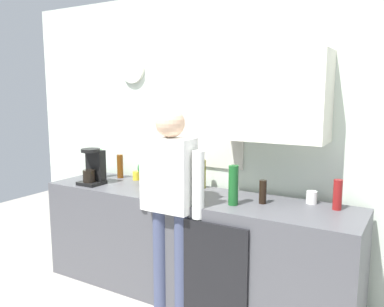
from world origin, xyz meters
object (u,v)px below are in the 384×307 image
object	(u,v)px
bottle_red_vinegar	(338,195)
potted_plant	(146,171)
bottle_amber_beer	(120,166)
cup_white_mug	(312,197)
bottle_green_wine	(233,185)
person_at_sink	(171,194)
bottle_olive_oil	(202,174)
dish_soap	(146,182)
coffee_maker	(93,168)
cup_yellow_cup	(136,176)
bottle_dark_sauce	(263,192)
storage_canister	(171,184)
bottle_clear_soda	(98,164)

from	to	relation	value
bottle_red_vinegar	potted_plant	distance (m)	1.64
bottle_amber_beer	cup_white_mug	distance (m)	1.85
cup_white_mug	potted_plant	distance (m)	1.45
bottle_green_wine	potted_plant	distance (m)	0.96
potted_plant	person_at_sink	distance (m)	0.63
bottle_olive_oil	dish_soap	size ratio (longest dim) A/B	1.39
bottle_green_wine	bottle_red_vinegar	bearing A→B (deg)	21.00
potted_plant	bottle_green_wine	bearing A→B (deg)	-10.45
coffee_maker	bottle_olive_oil	xyz separation A→B (m)	(0.94, 0.37, -0.02)
coffee_maker	cup_yellow_cup	bearing A→B (deg)	54.42
bottle_amber_beer	bottle_dark_sauce	size ratio (longest dim) A/B	1.28
coffee_maker	bottle_dark_sauce	size ratio (longest dim) A/B	1.83
coffee_maker	bottle_green_wine	size ratio (longest dim) A/B	1.10
potted_plant	dish_soap	world-z (taller)	potted_plant
storage_canister	bottle_olive_oil	bearing A→B (deg)	68.23
cup_white_mug	bottle_dark_sauce	bearing A→B (deg)	-149.50
cup_white_mug	storage_canister	bearing A→B (deg)	-164.28
bottle_olive_oil	bottle_clear_soda	bearing A→B (deg)	-171.97
coffee_maker	bottle_amber_beer	world-z (taller)	coffee_maker
dish_soap	person_at_sink	world-z (taller)	person_at_sink
bottle_amber_beer	bottle_red_vinegar	bearing A→B (deg)	-0.95
cup_white_mug	bottle_clear_soda	bearing A→B (deg)	-175.87
coffee_maker	bottle_red_vinegar	xyz separation A→B (m)	(2.08, 0.29, -0.04)
cup_white_mug	dish_soap	bearing A→B (deg)	-165.54
cup_yellow_cup	storage_canister	bearing A→B (deg)	-25.05
storage_canister	person_at_sink	bearing A→B (deg)	-57.59
bottle_clear_soda	cup_yellow_cup	bearing A→B (deg)	16.95
coffee_maker	bottle_green_wine	xyz separation A→B (m)	(1.39, 0.03, 0.00)
bottle_amber_beer	dish_soap	distance (m)	0.62
bottle_clear_soda	cup_white_mug	bearing A→B (deg)	4.13
bottle_olive_oil	bottle_red_vinegar	world-z (taller)	bottle_olive_oil
bottle_olive_oil	person_at_sink	size ratio (longest dim) A/B	0.16
bottle_olive_oil	dish_soap	distance (m)	0.50
cup_yellow_cup	storage_canister	distance (m)	0.64
bottle_dark_sauce	storage_canister	size ratio (longest dim) A/B	1.06
coffee_maker	bottle_amber_beer	xyz separation A→B (m)	(0.04, 0.33, -0.03)
bottle_clear_soda	potted_plant	world-z (taller)	bottle_clear_soda
bottle_clear_soda	storage_canister	bearing A→B (deg)	-9.17
bottle_amber_beer	bottle_olive_oil	bearing A→B (deg)	2.50
bottle_olive_oil	person_at_sink	bearing A→B (deg)	-87.68
bottle_dark_sauce	potted_plant	distance (m)	1.12
potted_plant	cup_white_mug	bearing A→B (deg)	6.36
cup_white_mug	bottle_green_wine	bearing A→B (deg)	-146.13
bottle_clear_soda	cup_yellow_cup	size ratio (longest dim) A/B	3.29
bottle_olive_oil	storage_canister	size ratio (longest dim) A/B	1.47
bottle_olive_oil	bottle_red_vinegar	xyz separation A→B (m)	(1.15, -0.07, -0.01)
cup_white_mug	bottle_amber_beer	bearing A→B (deg)	-178.97
person_at_sink	storage_canister	bearing A→B (deg)	115.11
bottle_red_vinegar	storage_canister	distance (m)	1.29
bottle_green_wine	person_at_sink	world-z (taller)	person_at_sink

